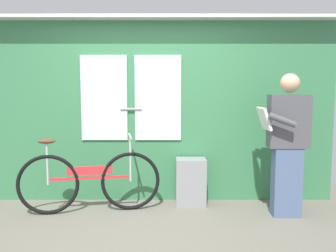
{
  "coord_description": "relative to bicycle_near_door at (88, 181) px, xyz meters",
  "views": [
    {
      "loc": [
        0.28,
        -3.17,
        1.45
      ],
      "look_at": [
        0.3,
        0.82,
        1.05
      ],
      "focal_mm": 36.63,
      "sensor_mm": 36.0,
      "label": 1
    }
  ],
  "objects": [
    {
      "name": "ground_plane",
      "position": [
        0.66,
        -0.84,
        -0.4
      ],
      "size": [
        5.91,
        4.29,
        0.04
      ],
      "primitive_type": "cube",
      "color": "#666056"
    },
    {
      "name": "passenger_reading_newspaper",
      "position": [
        2.31,
        -0.12,
        0.49
      ],
      "size": [
        0.57,
        0.48,
        1.65
      ],
      "rotation": [
        0.0,
        0.0,
        3.13
      ],
      "color": "slate",
      "rests_on": "ground_plane"
    },
    {
      "name": "train_door_wall",
      "position": [
        0.65,
        0.5,
        0.86
      ],
      "size": [
        4.91,
        0.28,
        2.39
      ],
      "color": "#387A4C",
      "rests_on": "ground_plane"
    },
    {
      "name": "bicycle_near_door",
      "position": [
        0.0,
        0.0,
        0.0
      ],
      "size": [
        1.67,
        0.47,
        0.93
      ],
      "rotation": [
        0.0,
        0.0,
        0.17
      ],
      "color": "black",
      "rests_on": "ground_plane"
    },
    {
      "name": "trash_bin_by_wall",
      "position": [
        1.23,
        0.28,
        -0.08
      ],
      "size": [
        0.38,
        0.28,
        0.6
      ],
      "primitive_type": "cube",
      "color": "gray",
      "rests_on": "ground_plane"
    }
  ]
}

